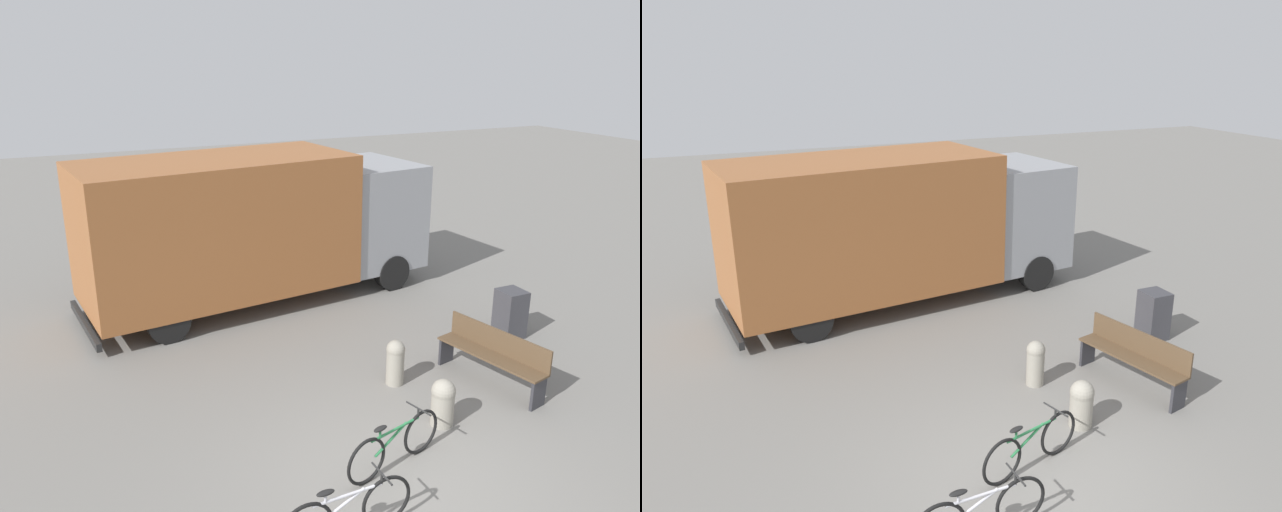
% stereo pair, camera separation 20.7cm
% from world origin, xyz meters
% --- Properties ---
extents(ground_plane, '(60.00, 60.00, 0.00)m').
position_xyz_m(ground_plane, '(0.00, 0.00, 0.00)').
color(ground_plane, slate).
extents(delivery_truck, '(7.89, 3.36, 3.22)m').
position_xyz_m(delivery_truck, '(0.39, 6.84, 1.75)').
color(delivery_truck, '#99592D').
rests_on(delivery_truck, ground).
extents(park_bench, '(0.83, 2.01, 0.93)m').
position_xyz_m(park_bench, '(2.76, 1.67, 0.54)').
color(park_bench, brown).
rests_on(park_bench, ground).
extents(bicycle_middle, '(1.63, 0.57, 0.74)m').
position_xyz_m(bicycle_middle, '(0.12, 0.41, 0.35)').
color(bicycle_middle, black).
rests_on(bicycle_middle, ground).
extents(bollard_near_bench, '(0.36, 0.36, 0.74)m').
position_xyz_m(bollard_near_bench, '(1.29, 0.99, 0.39)').
color(bollard_near_bench, gray).
rests_on(bollard_near_bench, ground).
extents(bollard_far_bench, '(0.31, 0.31, 0.78)m').
position_xyz_m(bollard_far_bench, '(1.27, 2.31, 0.43)').
color(bollard_far_bench, gray).
rests_on(bollard_far_bench, ground).
extents(utility_box, '(0.46, 0.50, 0.94)m').
position_xyz_m(utility_box, '(4.24, 2.97, 0.47)').
color(utility_box, '#38383D').
rests_on(utility_box, ground).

